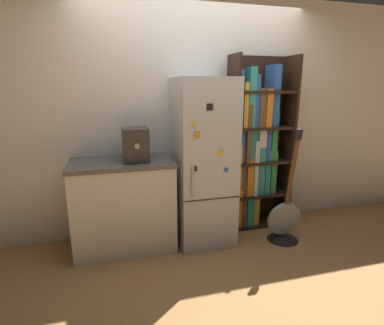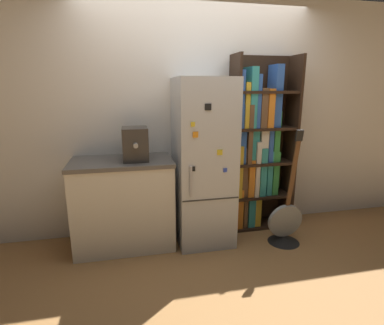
{
  "view_description": "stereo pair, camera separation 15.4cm",
  "coord_description": "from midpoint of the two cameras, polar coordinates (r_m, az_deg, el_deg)",
  "views": [
    {
      "loc": [
        -0.91,
        -2.79,
        1.62
      ],
      "look_at": [
        -0.12,
        0.15,
        0.86
      ],
      "focal_mm": 28.0,
      "sensor_mm": 36.0,
      "label": 1
    },
    {
      "loc": [
        -0.76,
        -2.83,
        1.62
      ],
      "look_at": [
        -0.12,
        0.15,
        0.86
      ],
      "focal_mm": 28.0,
      "sensor_mm": 36.0,
      "label": 2
    }
  ],
  "objects": [
    {
      "name": "espresso_machine",
      "position": [
        2.99,
        -12.18,
        3.37
      ],
      "size": [
        0.25,
        0.35,
        0.33
      ],
      "color": "#38332D",
      "rests_on": "kitchen_counter"
    },
    {
      "name": "wall_back",
      "position": [
        3.41,
        -0.86,
        8.54
      ],
      "size": [
        8.0,
        0.05,
        2.6
      ],
      "color": "white",
      "rests_on": "ground_plane"
    },
    {
      "name": "ground_plane",
      "position": [
        3.35,
        1.31,
        -14.98
      ],
      "size": [
        16.0,
        16.0,
        0.0
      ],
      "primitive_type": "plane",
      "color": "#A87542"
    },
    {
      "name": "kitchen_counter",
      "position": [
        3.19,
        -14.2,
        -7.77
      ],
      "size": [
        1.01,
        0.59,
        0.93
      ],
      "color": "silver",
      "rests_on": "ground_plane"
    },
    {
      "name": "bookshelf",
      "position": [
        3.53,
        10.5,
        2.99
      ],
      "size": [
        0.73,
        0.33,
        1.98
      ],
      "color": "black",
      "rests_on": "ground_plane"
    },
    {
      "name": "refrigerator",
      "position": [
        3.15,
        0.72,
        0.05
      ],
      "size": [
        0.58,
        0.66,
        1.73
      ],
      "color": "silver",
      "rests_on": "ground_plane"
    },
    {
      "name": "guitar",
      "position": [
        3.45,
        15.83,
        -11.42
      ],
      "size": [
        0.38,
        0.34,
        1.24
      ],
      "color": "black",
      "rests_on": "ground_plane"
    }
  ]
}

